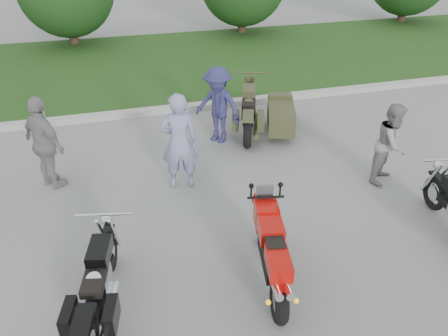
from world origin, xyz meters
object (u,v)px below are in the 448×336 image
object	(u,v)px
cruiser_left	(98,291)
person_denim	(218,105)
cruiser_sidecar	(267,115)
person_stripe	(179,142)
person_back	(45,144)
sportbike_red	(272,252)
person_grey	(391,143)

from	to	relation	value
cruiser_left	person_denim	bearing A→B (deg)	70.40
cruiser_sidecar	person_stripe	size ratio (longest dim) A/B	1.28
person_stripe	person_denim	bearing A→B (deg)	-118.09
cruiser_left	person_denim	xyz separation A→B (m)	(2.86, 4.60, 0.45)
person_stripe	person_back	xyz separation A→B (m)	(-2.45, 0.69, -0.04)
person_stripe	person_denim	world-z (taller)	person_stripe
sportbike_red	person_back	xyz separation A→B (m)	(-3.21, 3.62, 0.36)
sportbike_red	person_stripe	xyz separation A→B (m)	(-0.77, 2.92, 0.40)
cruiser_sidecar	person_back	distance (m)	5.08
sportbike_red	person_denim	size ratio (longest dim) A/B	1.14
person_grey	person_denim	bearing A→B (deg)	99.47
cruiser_sidecar	cruiser_left	bearing A→B (deg)	-111.74
sportbike_red	person_stripe	size ratio (longest dim) A/B	1.05
cruiser_sidecar	person_denim	distance (m)	1.34
cruiser_left	person_grey	size ratio (longest dim) A/B	1.37
cruiser_left	person_denim	world-z (taller)	person_denim
person_stripe	person_back	size ratio (longest dim) A/B	1.04
person_grey	person_denim	distance (m)	3.83
person_back	sportbike_red	bearing A→B (deg)	-177.10
person_back	person_stripe	bearing A→B (deg)	-144.51
cruiser_sidecar	person_denim	xyz separation A→B (m)	(-1.27, -0.10, 0.43)
sportbike_red	person_back	distance (m)	4.85
person_stripe	person_grey	bearing A→B (deg)	174.96
sportbike_red	cruiser_left	bearing A→B (deg)	-169.33
cruiser_sidecar	person_denim	world-z (taller)	person_denim
sportbike_red	cruiser_sidecar	distance (m)	5.04
person_stripe	cruiser_sidecar	bearing A→B (deg)	-136.60
cruiser_sidecar	person_denim	bearing A→B (deg)	-155.80
cruiser_left	person_back	size ratio (longest dim) A/B	1.20
cruiser_sidecar	person_back	xyz separation A→B (m)	(-4.93, -1.12, 0.47)
cruiser_left	person_stripe	bearing A→B (deg)	72.59
cruiser_left	person_stripe	distance (m)	3.36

